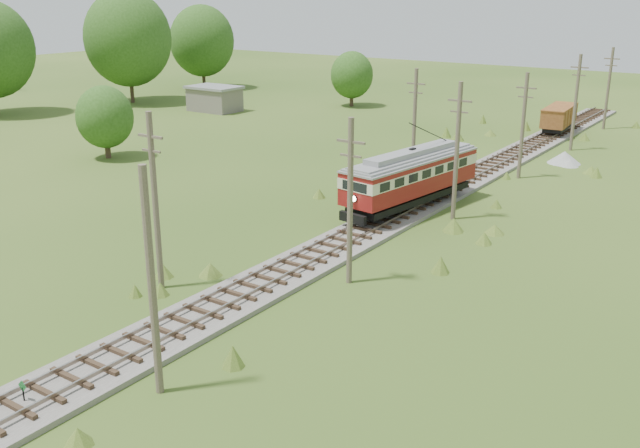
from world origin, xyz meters
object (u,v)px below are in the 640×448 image
Objects in this scene: switch_marker at (23,391)px; gondola at (559,117)px; gravel_pile at (565,158)px; streetcar at (411,174)px.

switch_marker is 62.59m from gondola.
gondola is 2.37× the size of gravel_pile.
gravel_pile is (4.80, 49.60, -0.13)m from switch_marker.
streetcar is 1.67× the size of gondola.
switch_marker is 0.09× the size of streetcar.
gravel_pile is (4.60, -12.97, -1.36)m from gondola.
switch_marker is 29.61m from streetcar.
streetcar reaches higher than gondola.
streetcar is at bearing 89.61° from switch_marker.
streetcar is at bearing -102.92° from gravel_pile.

